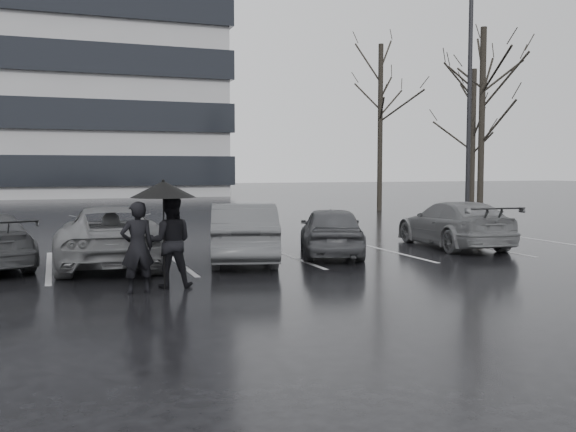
# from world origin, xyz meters

# --- Properties ---
(ground) EXTENTS (160.00, 160.00, 0.00)m
(ground) POSITION_xyz_m (0.00, 0.00, 0.00)
(ground) COLOR black
(ground) RESTS_ON ground
(car_main) EXTENTS (2.62, 3.94, 1.25)m
(car_main) POSITION_xyz_m (1.60, 2.02, 0.62)
(car_main) COLOR black
(car_main) RESTS_ON ground
(car_west_a) EXTENTS (2.43, 4.36, 1.36)m
(car_west_a) POSITION_xyz_m (-0.72, 1.83, 0.68)
(car_west_a) COLOR #2B2B2D
(car_west_a) RESTS_ON ground
(car_west_b) EXTENTS (2.56, 4.93, 1.33)m
(car_west_b) POSITION_xyz_m (-3.67, 2.30, 0.66)
(car_west_b) COLOR #454548
(car_west_b) RESTS_ON ground
(car_east) EXTENTS (2.24, 4.55, 1.27)m
(car_east) POSITION_xyz_m (5.50, 2.45, 0.64)
(car_east) COLOR #454548
(car_east) RESTS_ON ground
(pedestrian_left) EXTENTS (0.63, 0.46, 1.60)m
(pedestrian_left) POSITION_xyz_m (-3.52, -1.24, 0.80)
(pedestrian_left) COLOR black
(pedestrian_left) RESTS_ON ground
(pedestrian_right) EXTENTS (0.94, 0.80, 1.67)m
(pedestrian_right) POSITION_xyz_m (-2.89, -0.87, 0.84)
(pedestrian_right) COLOR black
(pedestrian_right) RESTS_ON ground
(umbrella) EXTENTS (1.17, 1.17, 1.98)m
(umbrella) POSITION_xyz_m (-3.03, -1.03, 1.80)
(umbrella) COLOR black
(umbrella) RESTS_ON ground
(lamp_post) EXTENTS (0.47, 0.47, 8.50)m
(lamp_post) POSITION_xyz_m (8.57, 6.13, 3.89)
(lamp_post) COLOR #959598
(lamp_post) RESTS_ON ground
(stall_stripes) EXTENTS (19.72, 5.00, 0.00)m
(stall_stripes) POSITION_xyz_m (-0.80, 2.50, 0.00)
(stall_stripes) COLOR #A4A4A6
(stall_stripes) RESTS_ON ground
(tree_east) EXTENTS (0.26, 0.26, 8.00)m
(tree_east) POSITION_xyz_m (12.00, 10.00, 4.00)
(tree_east) COLOR black
(tree_east) RESTS_ON ground
(tree_ne) EXTENTS (0.26, 0.26, 7.00)m
(tree_ne) POSITION_xyz_m (14.50, 14.00, 3.50)
(tree_ne) COLOR black
(tree_ne) RESTS_ON ground
(tree_north) EXTENTS (0.26, 0.26, 8.50)m
(tree_north) POSITION_xyz_m (11.00, 17.00, 4.25)
(tree_north) COLOR black
(tree_north) RESTS_ON ground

